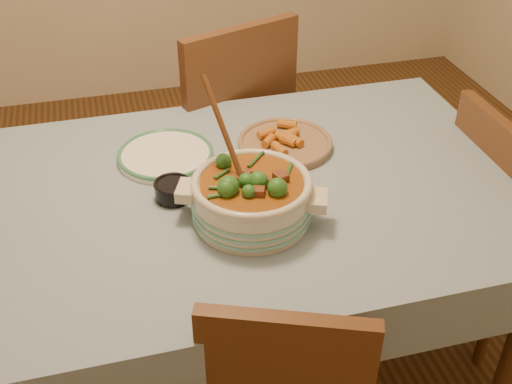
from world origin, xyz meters
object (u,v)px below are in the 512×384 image
at_px(white_plate, 166,155).
at_px(chair_far, 225,124).
at_px(dining_table, 239,214).
at_px(condiment_bowl, 173,189).
at_px(stew_casserole, 251,195).
at_px(fried_plate, 285,142).
at_px(chair_right, 505,216).

bearing_deg(white_plate, chair_far, 59.43).
bearing_deg(chair_far, dining_table, 61.17).
bearing_deg(white_plate, condiment_bowl, -92.55).
height_order(stew_casserole, chair_far, stew_casserole).
relative_size(stew_casserole, condiment_bowl, 3.33).
bearing_deg(condiment_bowl, stew_casserole, -38.56).
distance_m(fried_plate, chair_far, 0.56).
distance_m(condiment_bowl, chair_right, 1.13).
bearing_deg(chair_far, white_plate, 39.59).
relative_size(fried_plate, chair_right, 0.41).
distance_m(condiment_bowl, fried_plate, 0.42).
xyz_separation_m(dining_table, chair_far, (0.11, 0.70, -0.10)).
xyz_separation_m(condiment_bowl, chair_right, (1.10, -0.03, -0.29)).
height_order(white_plate, chair_right, chair_right).
distance_m(dining_table, fried_plate, 0.29).
bearing_deg(dining_table, stew_casserole, -89.99).
height_order(stew_casserole, condiment_bowl, stew_casserole).
distance_m(white_plate, condiment_bowl, 0.21).
bearing_deg(fried_plate, stew_casserole, -120.48).
height_order(condiment_bowl, chair_right, chair_right).
height_order(stew_casserole, chair_right, stew_casserole).
xyz_separation_m(fried_plate, chair_far, (-0.08, 0.52, -0.21)).
xyz_separation_m(stew_casserole, white_plate, (-0.18, 0.36, -0.07)).
xyz_separation_m(stew_casserole, fried_plate, (0.19, 0.33, -0.06)).
relative_size(condiment_bowl, chair_right, 0.14).
xyz_separation_m(chair_far, chair_right, (0.80, -0.73, -0.07)).
height_order(stew_casserole, fried_plate, stew_casserole).
distance_m(condiment_bowl, chair_far, 0.79).
height_order(condiment_bowl, fried_plate, condiment_bowl).
xyz_separation_m(dining_table, condiment_bowl, (-0.19, 0.00, 0.12)).
bearing_deg(fried_plate, condiment_bowl, -154.63).
distance_m(chair_far, chair_right, 1.08).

